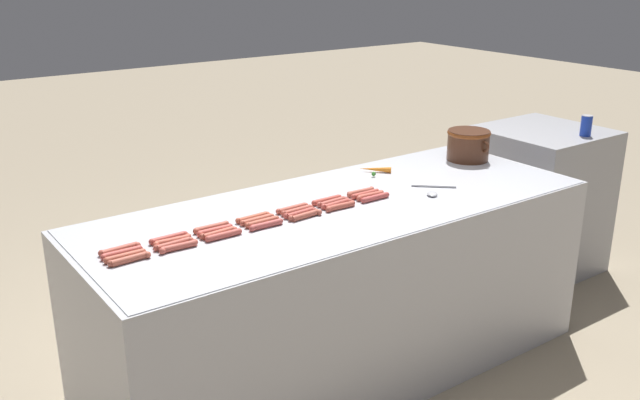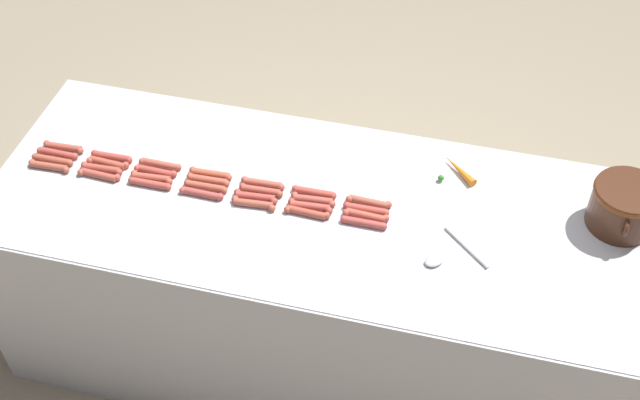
# 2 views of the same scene
# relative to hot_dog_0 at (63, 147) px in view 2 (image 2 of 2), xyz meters

# --- Properties ---
(ground_plane) EXTENTS (20.00, 20.00, 0.00)m
(ground_plane) POSITION_rel_hot_dog_0_xyz_m (0.05, 1.04, -0.89)
(ground_plane) COLOR gray
(griddle_counter) EXTENTS (0.93, 2.46, 0.87)m
(griddle_counter) POSITION_rel_hot_dog_0_xyz_m (0.05, 1.04, -0.45)
(griddle_counter) COLOR #BCBCC1
(griddle_counter) RESTS_ON ground_plane
(hot_dog_0) EXTENTS (0.03, 0.17, 0.03)m
(hot_dog_0) POSITION_rel_hot_dog_0_xyz_m (0.00, 0.00, 0.00)
(hot_dog_0) COLOR #B24F3E
(hot_dog_0) RESTS_ON griddle_counter
(hot_dog_1) EXTENTS (0.03, 0.17, 0.03)m
(hot_dog_1) POSITION_rel_hot_dog_0_xyz_m (0.00, 0.20, 0.00)
(hot_dog_1) COLOR #B2453B
(hot_dog_1) RESTS_ON griddle_counter
(hot_dog_2) EXTENTS (0.03, 0.17, 0.03)m
(hot_dog_2) POSITION_rel_hot_dog_0_xyz_m (-0.00, 0.40, 0.00)
(hot_dog_2) COLOR #B15240
(hot_dog_2) RESTS_ON griddle_counter
(hot_dog_3) EXTENTS (0.03, 0.17, 0.03)m
(hot_dog_3) POSITION_rel_hot_dog_0_xyz_m (0.00, 0.60, 0.00)
(hot_dog_3) COLOR #B7523A
(hot_dog_3) RESTS_ON griddle_counter
(hot_dog_4) EXTENTS (0.03, 0.17, 0.03)m
(hot_dog_4) POSITION_rel_hot_dog_0_xyz_m (0.00, 0.80, 0.00)
(hot_dog_4) COLOR #B35141
(hot_dog_4) RESTS_ON griddle_counter
(hot_dog_5) EXTENTS (0.03, 0.17, 0.03)m
(hot_dog_5) POSITION_rel_hot_dog_0_xyz_m (0.00, 0.99, 0.00)
(hot_dog_5) COLOR #B8463A
(hot_dog_5) RESTS_ON griddle_counter
(hot_dog_6) EXTENTS (0.03, 0.17, 0.03)m
(hot_dog_6) POSITION_rel_hot_dog_0_xyz_m (0.00, 1.20, 0.00)
(hot_dog_6) COLOR #AC5242
(hot_dog_6) RESTS_ON griddle_counter
(hot_dog_7) EXTENTS (0.03, 0.17, 0.03)m
(hot_dog_7) POSITION_rel_hot_dog_0_xyz_m (0.04, -0.01, 0.00)
(hot_dog_7) COLOR #B84940
(hot_dog_7) RESTS_ON griddle_counter
(hot_dog_8) EXTENTS (0.04, 0.17, 0.03)m
(hot_dog_8) POSITION_rel_hot_dog_0_xyz_m (0.04, 0.20, 0.00)
(hot_dog_8) COLOR #B74F3B
(hot_dog_8) RESTS_ON griddle_counter
(hot_dog_9) EXTENTS (0.03, 0.17, 0.03)m
(hot_dog_9) POSITION_rel_hot_dog_0_xyz_m (0.04, 0.39, 0.00)
(hot_dog_9) COLOR #B9463C
(hot_dog_9) RESTS_ON griddle_counter
(hot_dog_10) EXTENTS (0.03, 0.17, 0.03)m
(hot_dog_10) POSITION_rel_hot_dog_0_xyz_m (0.04, 0.60, 0.00)
(hot_dog_10) COLOR #B4523E
(hot_dog_10) RESTS_ON griddle_counter
(hot_dog_11) EXTENTS (0.03, 0.17, 0.03)m
(hot_dog_11) POSITION_rel_hot_dog_0_xyz_m (0.04, 0.80, 0.00)
(hot_dog_11) COLOR #AB4C3D
(hot_dog_11) RESTS_ON griddle_counter
(hot_dog_12) EXTENTS (0.04, 0.17, 0.03)m
(hot_dog_12) POSITION_rel_hot_dog_0_xyz_m (0.04, 1.00, 0.00)
(hot_dog_12) COLOR #AC4D41
(hot_dog_12) RESTS_ON griddle_counter
(hot_dog_13) EXTENTS (0.03, 0.17, 0.03)m
(hot_dog_13) POSITION_rel_hot_dog_0_xyz_m (0.04, 1.19, 0.00)
(hot_dog_13) COLOR #B0463A
(hot_dog_13) RESTS_ON griddle_counter
(hot_dog_14) EXTENTS (0.03, 0.17, 0.03)m
(hot_dog_14) POSITION_rel_hot_dog_0_xyz_m (0.08, -0.01, 0.00)
(hot_dog_14) COLOR #B3523C
(hot_dog_14) RESTS_ON griddle_counter
(hot_dog_15) EXTENTS (0.03, 0.17, 0.03)m
(hot_dog_15) POSITION_rel_hot_dog_0_xyz_m (0.07, 0.19, 0.00)
(hot_dog_15) COLOR #AE4D3E
(hot_dog_15) RESTS_ON griddle_counter
(hot_dog_16) EXTENTS (0.04, 0.17, 0.03)m
(hot_dog_16) POSITION_rel_hot_dog_0_xyz_m (0.07, 0.39, 0.00)
(hot_dog_16) COLOR #B5513E
(hot_dog_16) RESTS_ON griddle_counter
(hot_dog_17) EXTENTS (0.03, 0.17, 0.03)m
(hot_dog_17) POSITION_rel_hot_dog_0_xyz_m (0.07, 0.60, 0.00)
(hot_dog_17) COLOR #AC503B
(hot_dog_17) RESTS_ON griddle_counter
(hot_dog_18) EXTENTS (0.04, 0.17, 0.03)m
(hot_dog_18) POSITION_rel_hot_dog_0_xyz_m (0.08, 0.79, 0.00)
(hot_dog_18) COLOR #AC453C
(hot_dog_18) RESTS_ON griddle_counter
(hot_dog_19) EXTENTS (0.04, 0.17, 0.03)m
(hot_dog_19) POSITION_rel_hot_dog_0_xyz_m (0.07, 1.00, 0.00)
(hot_dog_19) COLOR #B1483D
(hot_dog_19) RESTS_ON griddle_counter
(hot_dog_20) EXTENTS (0.03, 0.17, 0.03)m
(hot_dog_20) POSITION_rel_hot_dog_0_xyz_m (0.07, 1.20, 0.00)
(hot_dog_20) COLOR #B54F3F
(hot_dog_20) RESTS_ON griddle_counter
(hot_dog_21) EXTENTS (0.03, 0.17, 0.03)m
(hot_dog_21) POSITION_rel_hot_dog_0_xyz_m (0.11, -0.00, 0.00)
(hot_dog_21) COLOR #B0533F
(hot_dog_21) RESTS_ON griddle_counter
(hot_dog_22) EXTENTS (0.03, 0.17, 0.03)m
(hot_dog_22) POSITION_rel_hot_dog_0_xyz_m (0.11, 0.20, 0.00)
(hot_dog_22) COLOR #B64E40
(hot_dog_22) RESTS_ON griddle_counter
(hot_dog_23) EXTENTS (0.03, 0.17, 0.03)m
(hot_dog_23) POSITION_rel_hot_dog_0_xyz_m (0.11, 0.40, 0.00)
(hot_dog_23) COLOR #B2493E
(hot_dog_23) RESTS_ON griddle_counter
(hot_dog_24) EXTENTS (0.03, 0.17, 0.03)m
(hot_dog_24) POSITION_rel_hot_dog_0_xyz_m (0.11, 0.60, 0.00)
(hot_dog_24) COLOR #B04741
(hot_dog_24) RESTS_ON griddle_counter
(hot_dog_25) EXTENTS (0.04, 0.17, 0.03)m
(hot_dog_25) POSITION_rel_hot_dog_0_xyz_m (0.11, 0.80, 0.00)
(hot_dog_25) COLOR #AB4F3E
(hot_dog_25) RESTS_ON griddle_counter
(hot_dog_26) EXTENTS (0.03, 0.17, 0.03)m
(hot_dog_26) POSITION_rel_hot_dog_0_xyz_m (0.11, 0.99, 0.00)
(hot_dog_26) COLOR #AC4939
(hot_dog_26) RESTS_ON griddle_counter
(hot_dog_27) EXTENTS (0.03, 0.17, 0.03)m
(hot_dog_27) POSITION_rel_hot_dog_0_xyz_m (0.11, 1.20, 0.00)
(hot_dog_27) COLOR #B24541
(hot_dog_27) RESTS_ON griddle_counter
(bean_pot) EXTENTS (0.30, 0.24, 0.17)m
(bean_pot) POSITION_rel_hot_dog_0_xyz_m (-0.12, 2.07, 0.08)
(bean_pot) COLOR #472616
(bean_pot) RESTS_ON griddle_counter
(serving_spoon) EXTENTS (0.21, 0.23, 0.02)m
(serving_spoon) POSITION_rel_hot_dog_0_xyz_m (0.19, 1.50, -0.01)
(serving_spoon) COLOR #B7B7BC
(serving_spoon) RESTS_ON griddle_counter
(carrot) EXTENTS (0.14, 0.14, 0.03)m
(carrot) POSITION_rel_hot_dog_0_xyz_m (-0.24, 1.49, 0.00)
(carrot) COLOR orange
(carrot) RESTS_ON griddle_counter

